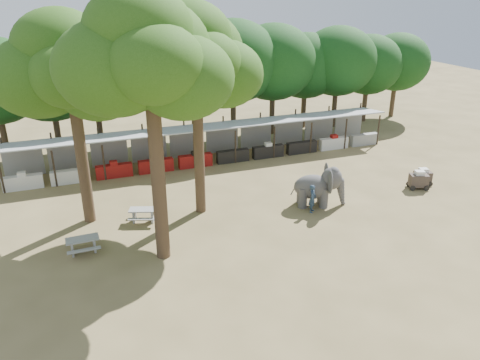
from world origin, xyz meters
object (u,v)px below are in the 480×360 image
object	(u,v)px
yard_tree_center	(145,57)
picnic_table_far	(143,213)
cart_back	(423,177)
yard_tree_back	(192,57)
cart_front	(419,180)
handler	(313,199)
elephant	(319,186)
yard_tree_left	(66,68)
picnic_table_near	(83,243)

from	to	relation	value
yard_tree_center	picnic_table_far	size ratio (longest dim) A/B	6.56
cart_back	yard_tree_back	bearing A→B (deg)	-173.34
picnic_table_far	cart_front	xyz separation A→B (m)	(17.00, -1.60, 0.10)
handler	cart_front	world-z (taller)	handler
yard_tree_back	cart_back	distance (m)	16.64
yard_tree_back	elephant	world-z (taller)	yard_tree_back
yard_tree_center	cart_front	xyz separation A→B (m)	(16.86, 2.07, -8.62)
handler	cart_front	distance (m)	7.89
yard_tree_left	cart_back	world-z (taller)	yard_tree_left
yard_tree_center	picnic_table_far	xyz separation A→B (m)	(-0.14, 3.66, -8.72)
picnic_table_far	elephant	bearing A→B (deg)	10.33
cart_front	cart_back	bearing A→B (deg)	51.98
cart_front	elephant	bearing A→B (deg)	-160.66
yard_tree_back	elephant	size ratio (longest dim) A/B	3.56
cart_front	yard_tree_left	bearing A→B (deg)	-168.21
yard_tree_center	cart_back	xyz separation A→B (m)	(17.51, 2.47, -8.66)
picnic_table_near	yard_tree_left	bearing A→B (deg)	82.09
yard_tree_back	handler	size ratio (longest dim) A/B	6.93
elephant	picnic_table_near	size ratio (longest dim) A/B	2.04
picnic_table_near	cart_back	distance (m)	20.93
yard_tree_left	picnic_table_far	size ratio (longest dim) A/B	6.01
yard_tree_left	yard_tree_center	distance (m)	5.92
handler	yard_tree_back	bearing A→B (deg)	108.50
yard_tree_back	elephant	xyz separation A→B (m)	(6.78, -1.83, -7.36)
yard_tree_center	elephant	bearing A→B (deg)	12.51
yard_tree_center	handler	bearing A→B (deg)	9.44
yard_tree_back	elephant	bearing A→B (deg)	-15.10
handler	picnic_table_near	bearing A→B (deg)	131.33
yard_tree_left	cart_front	distance (m)	21.47
yard_tree_left	picnic_table_far	bearing A→B (deg)	-25.00
picnic_table_near	yard_tree_center	bearing A→B (deg)	-24.83
yard_tree_left	cart_front	xyz separation A→B (m)	(19.86, -2.94, -7.61)
yard_tree_center	yard_tree_back	bearing A→B (deg)	53.14
handler	picnic_table_near	world-z (taller)	handler
yard_tree_back	yard_tree_center	bearing A→B (deg)	-126.86
yard_tree_left	picnic_table_far	distance (m)	8.34
picnic_table_far	cart_front	distance (m)	17.07
handler	picnic_table_near	xyz separation A→B (m)	(-12.39, -0.03, -0.32)
handler	picnic_table_far	distance (m)	9.39
picnic_table_near	cart_front	size ratio (longest dim) A/B	1.10
yard_tree_back	picnic_table_far	size ratio (longest dim) A/B	6.19
elephant	picnic_table_far	size ratio (longest dim) A/B	1.74
yard_tree_left	yard_tree_back	size ratio (longest dim) A/B	0.97
yard_tree_back	picnic_table_far	xyz separation A→B (m)	(-3.14, -0.34, -8.06)
elephant	picnic_table_far	bearing A→B (deg)	-168.58
yard_tree_center	picnic_table_far	distance (m)	9.46
picnic_table_far	cart_front	size ratio (longest dim) A/B	1.29
picnic_table_far	cart_back	bearing A→B (deg)	15.02
picnic_table_near	picnic_table_far	size ratio (longest dim) A/B	0.85
cart_back	picnic_table_far	bearing A→B (deg)	-171.19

